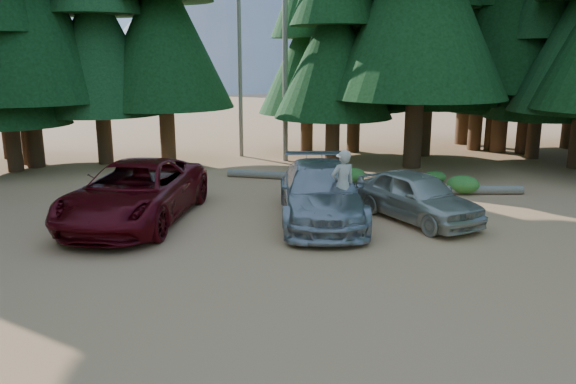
# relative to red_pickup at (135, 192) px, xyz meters

# --- Properties ---
(ground) EXTENTS (160.00, 160.00, 0.00)m
(ground) POSITION_rel_red_pickup_xyz_m (4.94, -5.06, -0.89)
(ground) COLOR tan
(ground) RESTS_ON ground
(forest_belt_north) EXTENTS (36.00, 7.00, 22.00)m
(forest_belt_north) POSITION_rel_red_pickup_xyz_m (4.94, 9.94, -0.89)
(forest_belt_north) COLOR black
(forest_belt_north) RESTS_ON ground
(snag_front) EXTENTS (0.24, 0.24, 12.00)m
(snag_front) POSITION_rel_red_pickup_xyz_m (5.74, 9.44, 5.11)
(snag_front) COLOR #6A6055
(snag_front) RESTS_ON ground
(snag_back) EXTENTS (0.20, 0.20, 10.00)m
(snag_back) POSITION_rel_red_pickup_xyz_m (3.74, 10.94, 4.11)
(snag_back) COLOR #6A6055
(snag_back) RESTS_ON ground
(mountain_peak) EXTENTS (48.00, 50.00, 28.00)m
(mountain_peak) POSITION_rel_red_pickup_xyz_m (2.36, 83.18, 11.82)
(mountain_peak) COLOR #93959B
(mountain_peak) RESTS_ON ground
(red_pickup) EXTENTS (4.48, 6.95, 1.78)m
(red_pickup) POSITION_rel_red_pickup_xyz_m (0.00, 0.00, 0.00)
(red_pickup) COLOR #59070F
(red_pickup) RESTS_ON ground
(silver_minivan_center) EXTENTS (3.00, 6.08, 1.70)m
(silver_minivan_center) POSITION_rel_red_pickup_xyz_m (5.48, -0.62, -0.04)
(silver_minivan_center) COLOR #9A9DA1
(silver_minivan_center) RESTS_ON ground
(silver_minivan_right) EXTENTS (3.28, 4.73, 1.49)m
(silver_minivan_right) POSITION_rel_red_pickup_xyz_m (8.34, -1.03, -0.14)
(silver_minivan_right) COLOR #B8B3A3
(silver_minivan_right) RESTS_ON ground
(frisbee_player) EXTENTS (0.83, 0.66, 1.99)m
(frisbee_player) POSITION_rel_red_pickup_xyz_m (5.92, -1.58, 0.40)
(frisbee_player) COLOR beige
(frisbee_player) RESTS_ON ground
(log_left) EXTENTS (3.10, 2.23, 0.26)m
(log_left) POSITION_rel_red_pickup_xyz_m (0.08, 2.26, -0.76)
(log_left) COLOR #6A6055
(log_left) RESTS_ON ground
(log_mid) EXTENTS (3.57, 1.64, 0.31)m
(log_mid) POSITION_rel_red_pickup_xyz_m (4.66, 5.44, -0.74)
(log_mid) COLOR #6A6055
(log_mid) RESTS_ON ground
(log_right) EXTENTS (4.97, 1.01, 0.32)m
(log_right) POSITION_rel_red_pickup_xyz_m (10.83, 1.94, -0.73)
(log_right) COLOR #6A6055
(log_right) RESTS_ON ground
(shrub_far_left) EXTENTS (0.85, 0.85, 0.47)m
(shrub_far_left) POSITION_rel_red_pickup_xyz_m (0.38, 3.78, -0.66)
(shrub_far_left) COLOR #206C23
(shrub_far_left) RESTS_ON ground
(shrub_left) EXTENTS (0.95, 0.95, 0.52)m
(shrub_left) POSITION_rel_red_pickup_xyz_m (1.29, 3.43, -0.63)
(shrub_left) COLOR #206C23
(shrub_left) RESTS_ON ground
(shrub_center_left) EXTENTS (1.03, 1.03, 0.57)m
(shrub_center_left) POSITION_rel_red_pickup_xyz_m (0.81, 2.77, -0.61)
(shrub_center_left) COLOR #206C23
(shrub_center_left) RESTS_ON ground
(shrub_center_right) EXTENTS (1.02, 1.02, 0.56)m
(shrub_center_right) POSITION_rel_red_pickup_xyz_m (7.74, 4.39, -0.61)
(shrub_center_right) COLOR #206C23
(shrub_center_right) RESTS_ON ground
(shrub_right) EXTENTS (0.84, 0.84, 0.46)m
(shrub_right) POSITION_rel_red_pickup_xyz_m (10.93, 3.87, -0.66)
(shrub_right) COLOR #206C23
(shrub_right) RESTS_ON ground
(shrub_far_right) EXTENTS (1.16, 1.16, 0.64)m
(shrub_far_right) POSITION_rel_red_pickup_xyz_m (11.24, 2.06, -0.57)
(shrub_far_right) COLOR #206C23
(shrub_far_right) RESTS_ON ground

